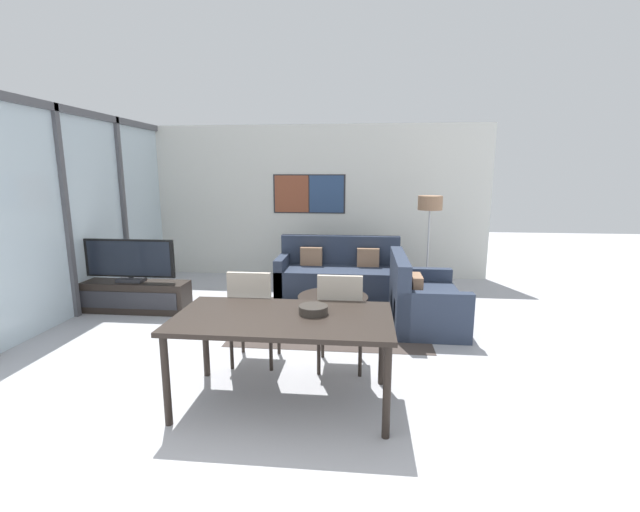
{
  "coord_description": "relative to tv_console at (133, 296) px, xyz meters",
  "views": [
    {
      "loc": [
        1.07,
        -2.53,
        1.94
      ],
      "look_at": [
        0.56,
        2.51,
        0.95
      ],
      "focal_mm": 24.0,
      "sensor_mm": 36.0,
      "label": 1
    }
  ],
  "objects": [
    {
      "name": "sofa_main",
      "position": [
        2.86,
        1.31,
        0.07
      ],
      "size": [
        1.99,
        0.87,
        0.9
      ],
      "color": "#2D384C",
      "rests_on": "ground_plane"
    },
    {
      "name": "fruit_bowl",
      "position": [
        2.83,
        -2.13,
        0.6
      ],
      "size": [
        0.25,
        0.25,
        0.07
      ],
      "color": "#332D28",
      "rests_on": "dining_table"
    },
    {
      "name": "window_wall_left",
      "position": [
        -0.68,
        -0.28,
        1.32
      ],
      "size": [
        0.07,
        5.44,
        2.8
      ],
      "color": "silver",
      "rests_on": "ground_plane"
    },
    {
      "name": "ground_plane",
      "position": [
        2.16,
        -3.0,
        -0.22
      ],
      "size": [
        24.0,
        24.0,
        0.0
      ],
      "primitive_type": "plane",
      "color": "#B2B2B7"
    },
    {
      "name": "wall_back",
      "position": [
        2.16,
        2.44,
        1.19
      ],
      "size": [
        6.7,
        0.09,
        2.8
      ],
      "color": "silver",
      "rests_on": "ground_plane"
    },
    {
      "name": "area_rug",
      "position": [
        2.86,
        -0.12,
        -0.21
      ],
      "size": [
        2.39,
        1.99,
        0.01
      ],
      "color": "#473D38",
      "rests_on": "ground_plane"
    },
    {
      "name": "sofa_side",
      "position": [
        3.98,
        -0.1,
        0.07
      ],
      "size": [
        0.87,
        1.4,
        0.9
      ],
      "rotation": [
        0.0,
        0.0,
        1.57
      ],
      "color": "#2D384C",
      "rests_on": "ground_plane"
    },
    {
      "name": "dining_table",
      "position": [
        2.59,
        -2.21,
        0.49
      ],
      "size": [
        1.8,
        0.95,
        0.78
      ],
      "color": "black",
      "rests_on": "ground_plane"
    },
    {
      "name": "floor_lamp",
      "position": [
        4.27,
        1.32,
        1.15
      ],
      "size": [
        0.38,
        0.38,
        1.58
      ],
      "color": "#2D2D33",
      "rests_on": "ground_plane"
    },
    {
      "name": "dining_chair_left",
      "position": [
        2.15,
        -1.52,
        0.32
      ],
      "size": [
        0.46,
        0.46,
        1.0
      ],
      "color": "#B2A899",
      "rests_on": "ground_plane"
    },
    {
      "name": "dining_chair_centre",
      "position": [
        3.03,
        -1.56,
        0.32
      ],
      "size": [
        0.46,
        0.46,
        1.0
      ],
      "color": "#B2A899",
      "rests_on": "ground_plane"
    },
    {
      "name": "television",
      "position": [
        0.0,
        0.0,
        0.52
      ],
      "size": [
        1.29,
        0.2,
        0.61
      ],
      "color": "#2D2D33",
      "rests_on": "tv_console"
    },
    {
      "name": "tv_console",
      "position": [
        0.0,
        0.0,
        0.0
      ],
      "size": [
        1.6,
        0.39,
        0.43
      ],
      "color": "black",
      "rests_on": "ground_plane"
    },
    {
      "name": "coffee_table",
      "position": [
        2.86,
        -0.12,
        0.04
      ],
      "size": [
        0.93,
        0.93,
        0.34
      ],
      "color": "black",
      "rests_on": "ground_plane"
    }
  ]
}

